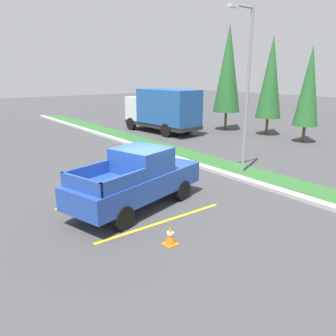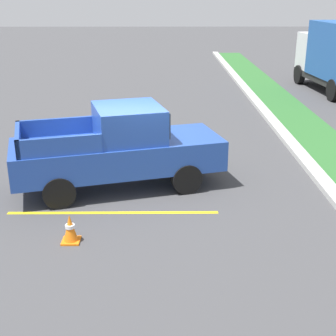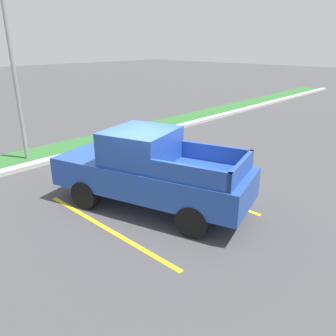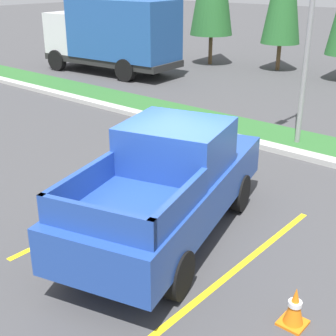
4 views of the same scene
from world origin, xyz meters
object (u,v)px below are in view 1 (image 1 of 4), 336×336
at_px(cypress_tree_center, 309,87).
at_px(traffic_cone, 170,235).
at_px(cypress_tree_leftmost, 228,69).
at_px(cypress_tree_left_inner, 271,78).
at_px(cargo_truck_distant, 163,109).
at_px(street_light, 246,82).
at_px(pickup_truck_main, 137,179).

distance_m(cypress_tree_center, traffic_cone, 17.37).
height_order(cypress_tree_leftmost, traffic_cone, cypress_tree_leftmost).
bearing_deg(cypress_tree_left_inner, cypress_tree_leftmost, -166.79).
height_order(cargo_truck_distant, cypress_tree_leftmost, cypress_tree_leftmost).
bearing_deg(street_light, cypress_tree_leftmost, 136.52).
height_order(street_light, traffic_cone, street_light).
bearing_deg(pickup_truck_main, cargo_truck_distant, 140.31).
bearing_deg(cypress_tree_left_inner, cargo_truck_distant, -133.82).
bearing_deg(cypress_tree_leftmost, street_light, -43.48).
bearing_deg(street_light, cypress_tree_center, 104.60).
relative_size(cypress_tree_left_inner, cypress_tree_center, 1.14).
height_order(street_light, cypress_tree_left_inner, street_light).
bearing_deg(traffic_cone, cargo_truck_distant, 144.28).
relative_size(pickup_truck_main, traffic_cone, 9.23).
xyz_separation_m(pickup_truck_main, street_light, (-0.50, 6.03, 3.17)).
bearing_deg(cypress_tree_center, cypress_tree_leftmost, -176.42).
distance_m(cypress_tree_leftmost, cypress_tree_center, 6.99).
bearing_deg(cypress_tree_center, cypress_tree_left_inner, 173.22).
bearing_deg(cypress_tree_left_inner, traffic_cone, -60.93).
relative_size(street_light, cypress_tree_center, 1.15).
height_order(pickup_truck_main, cypress_tree_leftmost, cypress_tree_leftmost).
distance_m(pickup_truck_main, street_light, 6.84).
relative_size(street_light, cypress_tree_left_inner, 1.01).
distance_m(cypress_tree_leftmost, cypress_tree_left_inner, 3.69).
distance_m(pickup_truck_main, cargo_truck_distant, 15.41).
xyz_separation_m(cypress_tree_left_inner, cypress_tree_center, (3.35, -0.40, -0.52)).
xyz_separation_m(pickup_truck_main, cargo_truck_distant, (-11.84, 9.83, 0.81)).
relative_size(street_light, cypress_tree_leftmost, 0.87).
relative_size(cargo_truck_distant, traffic_cone, 11.62).
bearing_deg(pickup_truck_main, cypress_tree_left_inner, 111.75).
height_order(cargo_truck_distant, cypress_tree_left_inner, cypress_tree_left_inner).
height_order(pickup_truck_main, street_light, street_light).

